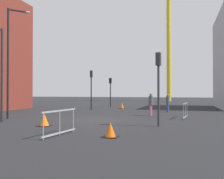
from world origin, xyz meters
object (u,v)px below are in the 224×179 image
(streetlamp_tall, at_px, (10,55))
(traffic_cone_on_verge, at_px, (122,106))
(construction_crane, at_px, (168,26))
(traffic_cone_by_barrier, at_px, (44,120))
(traffic_light_far, at_px, (110,87))
(traffic_light_island, at_px, (91,84))
(traffic_light_corner, at_px, (158,77))
(pedestrian_walking, at_px, (151,103))
(pedestrian_waiting, at_px, (168,101))
(traffic_cone_striped, at_px, (110,130))

(streetlamp_tall, relative_size, traffic_cone_on_verge, 12.18)
(construction_crane, xyz_separation_m, traffic_cone_by_barrier, (-4.01, -39.81, -15.53))
(construction_crane, relative_size, traffic_light_far, 6.74)
(construction_crane, height_order, streetlamp_tall, construction_crane)
(traffic_light_island, distance_m, traffic_cone_on_verge, 4.86)
(traffic_cone_by_barrier, bearing_deg, traffic_light_corner, 15.90)
(pedestrian_walking, distance_m, pedestrian_waiting, 4.32)
(streetlamp_tall, bearing_deg, traffic_light_corner, -5.03)
(construction_crane, xyz_separation_m, traffic_light_far, (-5.78, -22.08, -13.34))
(traffic_cone_by_barrier, distance_m, traffic_cone_striped, 4.86)
(traffic_light_corner, bearing_deg, traffic_cone_by_barrier, -164.10)
(traffic_light_island, relative_size, pedestrian_waiting, 2.44)
(pedestrian_waiting, height_order, traffic_cone_on_verge, pedestrian_waiting)
(traffic_cone_striped, bearing_deg, traffic_light_corner, 67.48)
(traffic_light_corner, xyz_separation_m, pedestrian_walking, (-1.20, 5.78, -1.64))
(construction_crane, relative_size, traffic_cone_by_barrier, 37.57)
(traffic_cone_by_barrier, bearing_deg, traffic_light_far, 95.70)
(traffic_light_far, distance_m, traffic_cone_on_verge, 3.84)
(traffic_cone_on_verge, bearing_deg, traffic_light_far, 132.67)
(streetlamp_tall, height_order, traffic_cone_striped, streetlamp_tall)
(traffic_light_corner, relative_size, traffic_cone_by_barrier, 6.02)
(pedestrian_walking, bearing_deg, traffic_cone_by_barrier, -122.47)
(streetlamp_tall, distance_m, pedestrian_waiting, 14.10)
(construction_crane, xyz_separation_m, traffic_cone_on_verge, (-3.64, -24.39, -15.54))
(traffic_light_island, height_order, traffic_cone_striped, traffic_light_island)
(traffic_cone_striped, bearing_deg, construction_crane, 90.55)
(traffic_light_far, xyz_separation_m, traffic_cone_by_barrier, (1.77, -17.73, -2.19))
(traffic_light_far, height_order, traffic_cone_striped, traffic_light_far)
(traffic_cone_by_barrier, bearing_deg, streetlamp_tall, 149.51)
(traffic_cone_on_verge, xyz_separation_m, traffic_cone_by_barrier, (-0.36, -15.42, 0.01))
(construction_crane, height_order, pedestrian_walking, construction_crane)
(traffic_cone_by_barrier, height_order, traffic_cone_striped, traffic_cone_by_barrier)
(traffic_light_island, relative_size, pedestrian_walking, 2.32)
(traffic_light_island, relative_size, traffic_cone_by_barrier, 6.26)
(streetlamp_tall, distance_m, traffic_cone_on_verge, 14.31)
(traffic_light_corner, bearing_deg, pedestrian_waiting, 91.07)
(traffic_light_far, xyz_separation_m, pedestrian_waiting, (7.54, -6.05, -1.51))
(traffic_light_island, bearing_deg, pedestrian_waiting, -2.68)
(streetlamp_tall, height_order, pedestrian_walking, streetlamp_tall)
(construction_crane, bearing_deg, traffic_light_corner, -87.07)
(pedestrian_walking, distance_m, traffic_cone_striped, 9.57)
(streetlamp_tall, height_order, traffic_light_far, streetlamp_tall)
(pedestrian_waiting, bearing_deg, traffic_light_far, 141.25)
(traffic_cone_striped, bearing_deg, traffic_light_far, 107.33)
(streetlamp_tall, height_order, traffic_cone_by_barrier, streetlamp_tall)
(streetlamp_tall, bearing_deg, traffic_cone_by_barrier, -30.49)
(traffic_light_corner, relative_size, traffic_light_far, 1.08)
(pedestrian_walking, bearing_deg, traffic_cone_striped, -92.13)
(streetlamp_tall, distance_m, traffic_light_corner, 10.60)
(traffic_light_corner, distance_m, traffic_cone_striped, 4.72)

